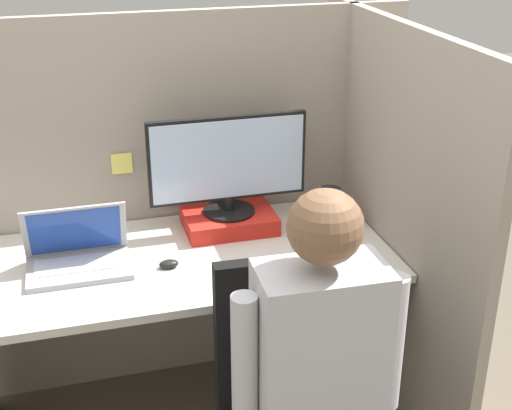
{
  "coord_description": "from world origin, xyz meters",
  "views": [
    {
      "loc": [
        -0.33,
        -1.89,
        1.96
      ],
      "look_at": [
        0.24,
        0.18,
        0.99
      ],
      "focal_mm": 50.0,
      "sensor_mm": 36.0,
      "label": 1
    }
  ],
  "objects_px": {
    "monitor": "(228,163)",
    "person": "(326,388)",
    "stapler": "(348,217)",
    "paper_box": "(229,220)",
    "laptop": "(78,257)",
    "carrot_toy": "(231,277)",
    "coffee_mug": "(330,201)"
  },
  "relations": [
    {
      "from": "monitor",
      "to": "carrot_toy",
      "type": "distance_m",
      "value": 0.48
    },
    {
      "from": "paper_box",
      "to": "coffee_mug",
      "type": "distance_m",
      "value": 0.43
    },
    {
      "from": "monitor",
      "to": "carrot_toy",
      "type": "bearing_deg",
      "value": -102.86
    },
    {
      "from": "monitor",
      "to": "laptop",
      "type": "distance_m",
      "value": 0.64
    },
    {
      "from": "paper_box",
      "to": "laptop",
      "type": "relative_size",
      "value": 0.98
    },
    {
      "from": "paper_box",
      "to": "stapler",
      "type": "xyz_separation_m",
      "value": [
        0.46,
        -0.08,
        -0.01
      ]
    },
    {
      "from": "stapler",
      "to": "carrot_toy",
      "type": "xyz_separation_m",
      "value": [
        -0.56,
        -0.33,
        -0.0
      ]
    },
    {
      "from": "laptop",
      "to": "carrot_toy",
      "type": "relative_size",
      "value": 2.18
    },
    {
      "from": "monitor",
      "to": "person",
      "type": "bearing_deg",
      "value": -88.99
    },
    {
      "from": "laptop",
      "to": "carrot_toy",
      "type": "bearing_deg",
      "value": -25.64
    },
    {
      "from": "person",
      "to": "coffee_mug",
      "type": "bearing_deg",
      "value": 68.57
    },
    {
      "from": "paper_box",
      "to": "person",
      "type": "xyz_separation_m",
      "value": [
        0.02,
        -1.01,
        -0.03
      ]
    },
    {
      "from": "carrot_toy",
      "to": "coffee_mug",
      "type": "xyz_separation_m",
      "value": [
        0.52,
        0.43,
        0.03
      ]
    },
    {
      "from": "paper_box",
      "to": "monitor",
      "type": "height_order",
      "value": "monitor"
    },
    {
      "from": "carrot_toy",
      "to": "person",
      "type": "bearing_deg",
      "value": -79.62
    },
    {
      "from": "laptop",
      "to": "stapler",
      "type": "distance_m",
      "value": 1.05
    },
    {
      "from": "carrot_toy",
      "to": "person",
      "type": "relative_size",
      "value": 0.13
    },
    {
      "from": "stapler",
      "to": "coffee_mug",
      "type": "xyz_separation_m",
      "value": [
        -0.04,
        0.1,
        0.03
      ]
    },
    {
      "from": "monitor",
      "to": "stapler",
      "type": "distance_m",
      "value": 0.53
    },
    {
      "from": "monitor",
      "to": "person",
      "type": "height_order",
      "value": "person"
    },
    {
      "from": "paper_box",
      "to": "monitor",
      "type": "relative_size",
      "value": 0.57
    },
    {
      "from": "stapler",
      "to": "coffee_mug",
      "type": "distance_m",
      "value": 0.11
    },
    {
      "from": "laptop",
      "to": "paper_box",
      "type": "bearing_deg",
      "value": 16.65
    },
    {
      "from": "laptop",
      "to": "person",
      "type": "distance_m",
      "value": 1.03
    },
    {
      "from": "coffee_mug",
      "to": "paper_box",
      "type": "bearing_deg",
      "value": -176.66
    },
    {
      "from": "paper_box",
      "to": "person",
      "type": "height_order",
      "value": "person"
    },
    {
      "from": "monitor",
      "to": "stapler",
      "type": "relative_size",
      "value": 3.83
    },
    {
      "from": "monitor",
      "to": "stapler",
      "type": "height_order",
      "value": "monitor"
    },
    {
      "from": "laptop",
      "to": "carrot_toy",
      "type": "xyz_separation_m",
      "value": [
        0.48,
        -0.23,
        -0.03
      ]
    },
    {
      "from": "monitor",
      "to": "stapler",
      "type": "xyz_separation_m",
      "value": [
        0.46,
        -0.08,
        -0.24
      ]
    },
    {
      "from": "stapler",
      "to": "person",
      "type": "bearing_deg",
      "value": -115.51
    },
    {
      "from": "coffee_mug",
      "to": "monitor",
      "type": "bearing_deg",
      "value": -177.04
    }
  ]
}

